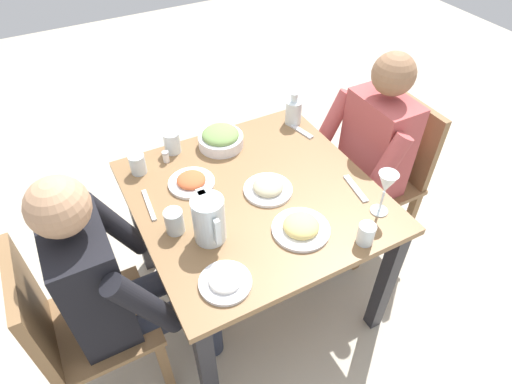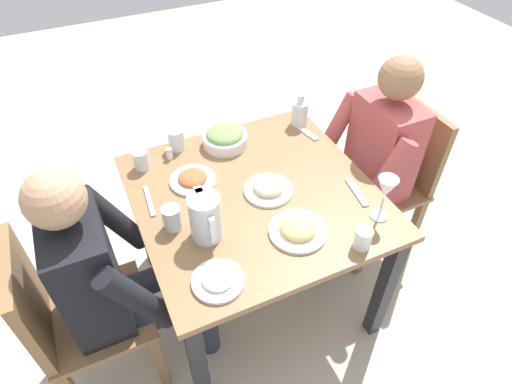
% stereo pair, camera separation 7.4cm
% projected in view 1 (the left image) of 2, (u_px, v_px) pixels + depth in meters
% --- Properties ---
extents(ground_plane, '(8.00, 8.00, 0.00)m').
position_uv_depth(ground_plane, '(255.00, 291.00, 2.29)').
color(ground_plane, '#B7AD99').
extents(dining_table, '(0.97, 0.97, 0.72)m').
position_uv_depth(dining_table, '(255.00, 211.00, 1.87)').
color(dining_table, olive).
rests_on(dining_table, ground_plane).
extents(chair_near, '(0.40, 0.40, 0.85)m').
position_uv_depth(chair_near, '(75.00, 325.00, 1.62)').
color(chair_near, olive).
rests_on(chair_near, ground_plane).
extents(chair_far, '(0.40, 0.40, 0.85)m').
position_uv_depth(chair_far, '(387.00, 169.00, 2.28)').
color(chair_far, olive).
rests_on(chair_far, ground_plane).
extents(diner_near, '(0.48, 0.53, 1.15)m').
position_uv_depth(diner_near, '(120.00, 281.00, 1.59)').
color(diner_near, black).
rests_on(diner_near, ground_plane).
extents(diner_far, '(0.48, 0.53, 1.15)m').
position_uv_depth(diner_far, '(360.00, 159.00, 2.11)').
color(diner_far, '#B24C4C').
rests_on(diner_far, ground_plane).
extents(water_pitcher, '(0.16, 0.12, 0.19)m').
position_uv_depth(water_pitcher, '(209.00, 219.00, 1.56)').
color(water_pitcher, silver).
rests_on(water_pitcher, dining_table).
extents(salad_bowl, '(0.21, 0.21, 0.09)m').
position_uv_depth(salad_bowl, '(221.00, 138.00, 2.01)').
color(salad_bowl, white).
rests_on(salad_bowl, dining_table).
extents(plate_fries, '(0.22, 0.22, 0.06)m').
position_uv_depth(plate_fries, '(301.00, 227.00, 1.64)').
color(plate_fries, white).
rests_on(plate_fries, dining_table).
extents(plate_yoghurt, '(0.18, 0.18, 0.04)m').
position_uv_depth(plate_yoghurt, '(225.00, 281.00, 1.46)').
color(plate_yoghurt, white).
rests_on(plate_yoghurt, dining_table).
extents(plate_beans, '(0.20, 0.20, 0.05)m').
position_uv_depth(plate_beans, '(268.00, 188.00, 1.80)').
color(plate_beans, white).
rests_on(plate_beans, dining_table).
extents(plate_rice_curry, '(0.20, 0.20, 0.04)m').
position_uv_depth(plate_rice_curry, '(191.00, 181.00, 1.83)').
color(plate_rice_curry, white).
rests_on(plate_rice_curry, dining_table).
extents(water_glass_by_pitcher, '(0.07, 0.07, 0.10)m').
position_uv_depth(water_glass_by_pitcher, '(174.00, 221.00, 1.62)').
color(water_glass_by_pitcher, silver).
rests_on(water_glass_by_pitcher, dining_table).
extents(water_glass_near_left, '(0.07, 0.07, 0.10)m').
position_uv_depth(water_glass_near_left, '(172.00, 142.00, 1.97)').
color(water_glass_near_left, silver).
rests_on(water_glass_near_left, dining_table).
extents(water_glass_far_right, '(0.07, 0.07, 0.09)m').
position_uv_depth(water_glass_far_right, '(138.00, 164.00, 1.87)').
color(water_glass_far_right, silver).
rests_on(water_glass_far_right, dining_table).
extents(water_glass_far_left, '(0.06, 0.06, 0.09)m').
position_uv_depth(water_glass_far_left, '(366.00, 234.00, 1.58)').
color(water_glass_far_left, silver).
rests_on(water_glass_far_left, dining_table).
extents(wine_glass, '(0.08, 0.08, 0.20)m').
position_uv_depth(wine_glass, '(386.00, 185.00, 1.63)').
color(wine_glass, silver).
rests_on(wine_glass, dining_table).
extents(oil_carafe, '(0.08, 0.08, 0.16)m').
position_uv_depth(oil_carafe, '(293.00, 113.00, 2.14)').
color(oil_carafe, silver).
rests_on(oil_carafe, dining_table).
extents(salt_shaker, '(0.03, 0.03, 0.05)m').
position_uv_depth(salt_shaker, '(166.00, 157.00, 1.93)').
color(salt_shaker, white).
rests_on(salt_shaker, dining_table).
extents(fork_near, '(0.17, 0.05, 0.01)m').
position_uv_depth(fork_near, '(356.00, 188.00, 1.81)').
color(fork_near, silver).
rests_on(fork_near, dining_table).
extents(knife_near, '(0.19, 0.03, 0.01)m').
position_uv_depth(knife_near, '(149.00, 205.00, 1.74)').
color(knife_near, silver).
rests_on(knife_near, dining_table).
extents(fork_far, '(0.17, 0.06, 0.01)m').
position_uv_depth(fork_far, '(299.00, 130.00, 2.12)').
color(fork_far, silver).
rests_on(fork_far, dining_table).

